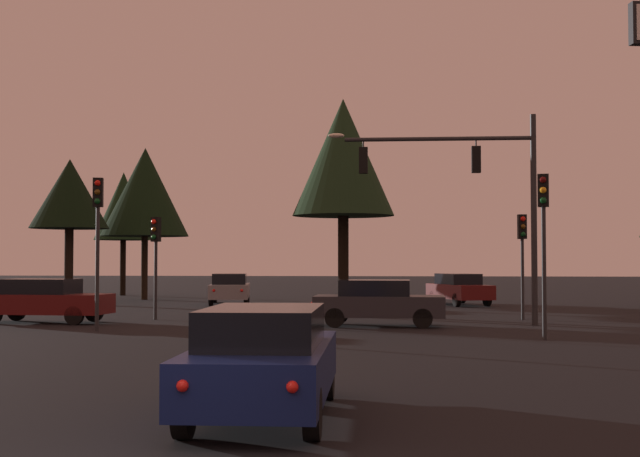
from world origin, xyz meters
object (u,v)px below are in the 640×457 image
(tree_behind_sign, at_px, (70,195))
(car_parked_lot, at_px, (230,288))
(traffic_light_far_side, at_px, (156,246))
(car_far_lane, at_px, (459,289))
(traffic_signal_mast_arm, at_px, (474,182))
(traffic_light_median, at_px, (98,223))
(traffic_light_corner_left, at_px, (544,223))
(traffic_light_corner_right, at_px, (522,245))
(tree_lot_edge, at_px, (145,192))
(car_crossing_right, at_px, (44,300))
(tree_right_cluster, at_px, (343,158))
(tree_left_far, at_px, (123,207))
(car_crossing_left, at_px, (378,302))
(car_nearside_lane, at_px, (264,359))

(tree_behind_sign, bearing_deg, car_parked_lot, 1.43)
(traffic_light_far_side, distance_m, car_far_lane, 16.47)
(traffic_signal_mast_arm, xyz_separation_m, traffic_light_median, (-11.76, -3.50, -1.47))
(traffic_light_median, height_order, car_parked_lot, traffic_light_median)
(traffic_light_corner_left, distance_m, traffic_light_far_side, 14.45)
(traffic_light_corner_right, bearing_deg, car_far_lane, 98.99)
(traffic_signal_mast_arm, relative_size, tree_lot_edge, 0.84)
(car_crossing_right, relative_size, tree_right_cluster, 0.54)
(traffic_light_far_side, bearing_deg, tree_left_far, 111.62)
(traffic_light_corner_right, xyz_separation_m, tree_right_cluster, (-6.71, 2.09, 3.52))
(tree_left_far, relative_size, tree_lot_edge, 0.91)
(tree_behind_sign, relative_size, tree_right_cluster, 0.84)
(car_crossing_left, bearing_deg, car_parked_lot, 120.30)
(traffic_light_far_side, height_order, tree_lot_edge, tree_lot_edge)
(car_crossing_right, xyz_separation_m, car_parked_lot, (3.99, 12.65, 0.00))
(car_nearside_lane, relative_size, tree_behind_sign, 0.64)
(traffic_light_corner_left, height_order, traffic_light_far_side, traffic_light_corner_left)
(car_crossing_left, bearing_deg, car_far_lane, 75.18)
(car_crossing_left, bearing_deg, tree_right_cluster, 105.22)
(traffic_light_corner_left, relative_size, car_parked_lot, 0.95)
(car_crossing_left, xyz_separation_m, tree_behind_sign, (-15.77, 12.84, 4.67))
(traffic_light_corner_right, relative_size, tree_right_cluster, 0.44)
(car_crossing_right, relative_size, tree_left_far, 0.61)
(car_crossing_right, height_order, tree_right_cluster, tree_right_cluster)
(tree_lot_edge, bearing_deg, traffic_light_median, -76.71)
(tree_right_cluster, bearing_deg, car_parked_lot, 129.32)
(traffic_light_corner_right, xyz_separation_m, tree_behind_sign, (-20.96, 9.34, 2.72))
(car_crossing_left, distance_m, tree_behind_sign, 20.86)
(car_crossing_right, bearing_deg, car_far_lane, 40.96)
(traffic_light_corner_left, xyz_separation_m, car_nearside_lane, (-5.80, -11.83, -2.40))
(car_far_lane, xyz_separation_m, tree_left_far, (-19.97, 9.28, 4.72))
(traffic_light_far_side, height_order, tree_left_far, tree_left_far)
(traffic_light_corner_right, xyz_separation_m, tree_left_far, (-21.56, 19.38, 2.77))
(traffic_signal_mast_arm, distance_m, car_crossing_left, 5.19)
(traffic_light_median, xyz_separation_m, tree_right_cluster, (7.04, 8.29, 2.94))
(car_crossing_left, bearing_deg, car_crossing_right, 178.07)
(traffic_light_median, distance_m, car_parked_lot, 15.97)
(traffic_light_median, height_order, car_nearside_lane, traffic_light_median)
(car_far_lane, distance_m, tree_left_far, 22.52)
(tree_left_far, xyz_separation_m, tree_right_cluster, (14.85, -17.28, 0.75))
(car_parked_lot, height_order, tree_behind_sign, tree_behind_sign)
(traffic_light_median, xyz_separation_m, tree_lot_edge, (-4.77, 20.20, 2.63))
(car_nearside_lane, bearing_deg, car_parked_lot, 102.43)
(traffic_light_corner_left, height_order, traffic_light_corner_right, traffic_light_corner_left)
(traffic_light_corner_left, xyz_separation_m, tree_right_cluster, (-6.15, 9.99, 3.06))
(traffic_light_corner_right, xyz_separation_m, car_parked_lot, (-12.81, 9.54, -1.95))
(car_crossing_right, distance_m, tree_left_far, 23.46)
(car_nearside_lane, bearing_deg, tree_behind_sign, 116.67)
(tree_behind_sign, bearing_deg, traffic_light_corner_right, -24.01)
(traffic_light_corner_right, height_order, tree_left_far, tree_left_far)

